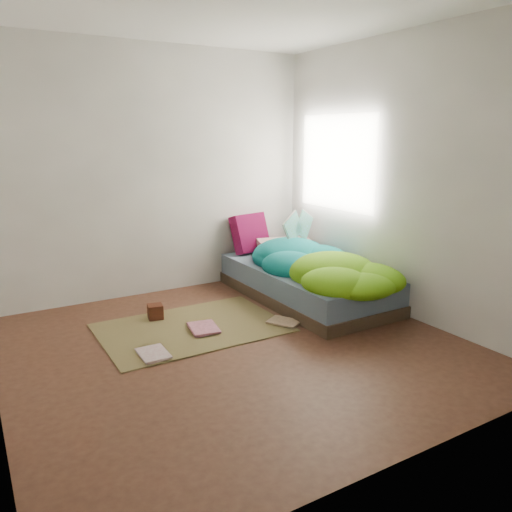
{
  "coord_description": "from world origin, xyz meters",
  "views": [
    {
      "loc": [
        -1.79,
        -3.35,
        1.7
      ],
      "look_at": [
        0.63,
        0.75,
        0.53
      ],
      "focal_mm": 35.0,
      "sensor_mm": 36.0,
      "label": 1
    }
  ],
  "objects": [
    {
      "name": "floor_book_b",
      "position": [
        -0.21,
        0.46,
        0.03
      ],
      "size": [
        0.29,
        0.36,
        0.03
      ],
      "primitive_type": "imported",
      "rotation": [
        0.0,
        0.0,
        -0.18
      ],
      "color": "pink",
      "rests_on": "rug"
    },
    {
      "name": "open_book",
      "position": [
        1.36,
        1.05,
        0.81
      ],
      "size": [
        0.45,
        0.23,
        0.27
      ],
      "primitive_type": null,
      "rotation": [
        0.0,
        0.0,
        0.33
      ],
      "color": "#35852B",
      "rests_on": "duvet"
    },
    {
      "name": "room_walls",
      "position": [
        0.01,
        0.01,
        1.63
      ],
      "size": [
        3.54,
        3.54,
        2.62
      ],
      "color": "#BAB7B1",
      "rests_on": "ground"
    },
    {
      "name": "ground",
      "position": [
        0.0,
        0.0,
        0.0
      ],
      "size": [
        3.5,
        3.5,
        0.0
      ],
      "primitive_type": "cube",
      "color": "#44251A",
      "rests_on": "ground"
    },
    {
      "name": "pillow_floral",
      "position": [
        1.38,
        1.3,
        0.41
      ],
      "size": [
        0.7,
        0.51,
        0.14
      ],
      "primitive_type": "cube",
      "rotation": [
        0.0,
        0.0,
        -0.2
      ],
      "color": "beige",
      "rests_on": "bed"
    },
    {
      "name": "floor_book_a",
      "position": [
        -0.75,
        0.17,
        0.02
      ],
      "size": [
        0.22,
        0.3,
        0.02
      ],
      "primitive_type": "imported",
      "rotation": [
        0.0,
        0.0,
        -0.02
      ],
      "color": "beige",
      "rests_on": "rug"
    },
    {
      "name": "duvet",
      "position": [
        1.22,
        0.5,
        0.51
      ],
      "size": [
        0.96,
        1.84,
        0.34
      ],
      "primitive_type": null,
      "color": "#075F6D",
      "rests_on": "bed"
    },
    {
      "name": "bed",
      "position": [
        1.22,
        0.72,
        0.17
      ],
      "size": [
        1.0,
        2.0,
        0.34
      ],
      "color": "#392B1F",
      "rests_on": "ground"
    },
    {
      "name": "rug",
      "position": [
        -0.15,
        0.55,
        0.01
      ],
      "size": [
        1.6,
        1.1,
        0.01
      ],
      "primitive_type": "cube",
      "color": "brown",
      "rests_on": "ground"
    },
    {
      "name": "floor_book_c",
      "position": [
        0.53,
        0.16,
        0.02
      ],
      "size": [
        0.32,
        0.35,
        0.02
      ],
      "primitive_type": "imported",
      "rotation": [
        0.0,
        0.0,
        0.52
      ],
      "color": "tan",
      "rests_on": "rug"
    },
    {
      "name": "wooden_box",
      "position": [
        -0.36,
        0.93,
        0.08
      ],
      "size": [
        0.16,
        0.16,
        0.13
      ],
      "primitive_type": "cube",
      "rotation": [
        0.0,
        0.0,
        -0.18
      ],
      "color": "#3E130E",
      "rests_on": "rug"
    },
    {
      "name": "pillow_magenta",
      "position": [
        1.08,
        1.63,
        0.56
      ],
      "size": [
        0.47,
        0.23,
        0.45
      ],
      "primitive_type": "cube",
      "rotation": [
        0.0,
        0.0,
        0.21
      ],
      "color": "#440427",
      "rests_on": "bed"
    }
  ]
}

